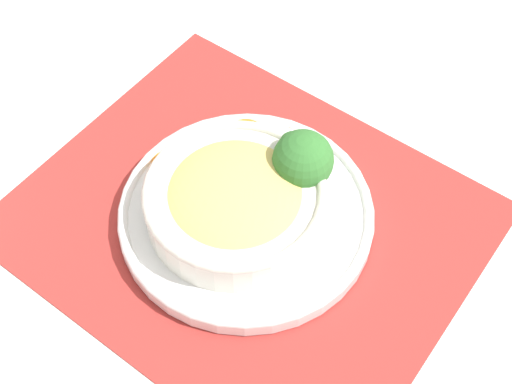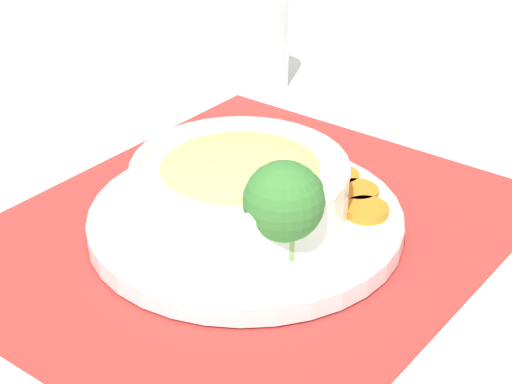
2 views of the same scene
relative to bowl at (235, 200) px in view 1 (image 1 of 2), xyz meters
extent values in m
plane|color=white|center=(0.01, 0.01, -0.05)|extent=(4.00, 4.00, 0.00)
cube|color=#B2332D|center=(0.01, 0.01, -0.05)|extent=(0.48, 0.41, 0.00)
cylinder|color=white|center=(0.01, 0.01, -0.04)|extent=(0.27, 0.27, 0.02)
torus|color=white|center=(0.01, 0.01, -0.03)|extent=(0.27, 0.27, 0.01)
cylinder|color=silver|center=(0.00, 0.00, -0.01)|extent=(0.19, 0.19, 0.04)
torus|color=silver|center=(0.00, 0.00, 0.01)|extent=(0.19, 0.19, 0.01)
ellipsoid|color=#EAC66B|center=(0.00, 0.00, 0.00)|extent=(0.15, 0.15, 0.04)
cylinder|color=#84AD5B|center=(0.04, 0.07, -0.02)|extent=(0.03, 0.03, 0.02)
sphere|color=#387A33|center=(0.04, 0.07, 0.02)|extent=(0.06, 0.06, 0.06)
sphere|color=#387A33|center=(0.02, 0.08, 0.02)|extent=(0.03, 0.03, 0.03)
sphere|color=#387A33|center=(0.05, 0.06, 0.02)|extent=(0.03, 0.03, 0.03)
cylinder|color=orange|center=(-0.05, 0.10, -0.02)|extent=(0.04, 0.04, 0.01)
cylinder|color=orange|center=(-0.08, 0.07, -0.02)|extent=(0.04, 0.04, 0.01)
cylinder|color=orange|center=(-0.09, 0.05, -0.02)|extent=(0.04, 0.04, 0.01)
cylinder|color=orange|center=(-0.10, 0.01, -0.02)|extent=(0.04, 0.04, 0.01)
camera|label=1|loc=(0.25, -0.34, 0.60)|focal=50.00mm
camera|label=2|loc=(0.52, 0.38, 0.35)|focal=60.00mm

